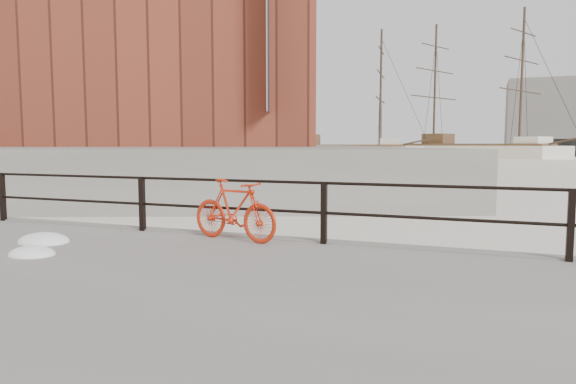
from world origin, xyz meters
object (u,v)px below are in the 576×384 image
Objects in this scene: schooner_mid at (473,157)px; workboat_near at (217,165)px; schooner_left at (341,157)px; workboat_far at (172,161)px; bicycle at (234,210)px.

workboat_near is (-21.88, -36.46, 0.00)m from schooner_mid.
workboat_near is (-3.71, -30.61, 0.00)m from schooner_left.
schooner_mid is 2.45× the size of workboat_far.
schooner_mid is (2.33, 71.47, -0.86)m from bicycle.
schooner_left is (-18.17, -5.85, 0.00)m from schooner_mid.
workboat_near is 11.55m from workboat_far.
workboat_far is at bearing 137.39° from bicycle.
workboat_far is (-13.13, -23.93, 0.00)m from schooner_left.
workboat_far is at bearing 144.78° from workboat_near.
schooner_mid reaches higher than schooner_left.
schooner_left is 30.83m from workboat_near.
schooner_mid is at bearing 100.72° from bicycle.
bicycle is 40.11m from workboat_near.
schooner_mid reaches higher than workboat_near.
schooner_mid is at bearing 59.13° from workboat_near.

